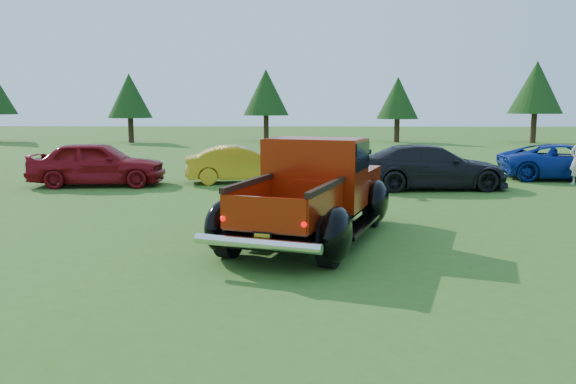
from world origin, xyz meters
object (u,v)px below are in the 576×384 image
at_px(tree_mid_left, 266,92).
at_px(tree_east, 536,88).
at_px(tree_mid_right, 398,98).
at_px(tree_west, 130,96).
at_px(show_car_grey, 431,167).
at_px(show_car_yellow, 241,164).
at_px(show_car_red, 98,163).
at_px(show_car_blue, 566,162).
at_px(pickup_truck, 316,190).

height_order(tree_mid_left, tree_east, tree_east).
xyz_separation_m(tree_mid_left, tree_east, (18.00, -1.50, 0.27)).
height_order(tree_mid_left, tree_mid_right, tree_mid_left).
distance_m(tree_west, show_car_grey, 26.16).
bearing_deg(tree_mid_right, show_car_yellow, -111.81).
relative_size(show_car_red, show_car_yellow, 1.14).
distance_m(tree_mid_left, show_car_red, 23.06).
height_order(tree_west, tree_east, tree_east).
xyz_separation_m(tree_mid_right, show_car_blue, (2.50, -19.67, -2.38)).
relative_size(tree_mid_left, show_car_grey, 1.11).
bearing_deg(show_car_yellow, show_car_grey, -113.58).
bearing_deg(show_car_red, show_car_blue, -87.66).
relative_size(tree_mid_left, show_car_red, 1.23).
bearing_deg(tree_east, show_car_yellow, -130.54).
bearing_deg(show_car_red, tree_east, -50.68).
bearing_deg(tree_mid_right, pickup_truck, -102.08).
height_order(tree_mid_left, show_car_red, tree_mid_left).
bearing_deg(show_car_blue, tree_east, -14.09).
xyz_separation_m(tree_mid_right, show_car_red, (-12.62, -21.62, -2.28)).
bearing_deg(tree_mid_left, tree_east, -4.76).
xyz_separation_m(tree_mid_right, tree_east, (9.00, -0.50, 0.68)).
height_order(tree_mid_left, show_car_blue, tree_mid_left).
xyz_separation_m(tree_west, show_car_grey, (15.50, -20.93, -2.46)).
xyz_separation_m(tree_mid_right, show_car_yellow, (-8.29, -20.72, -2.39)).
bearing_deg(show_car_blue, show_car_yellow, 100.18).
height_order(tree_mid_left, pickup_truck, tree_mid_left).
xyz_separation_m(show_car_yellow, show_car_blue, (10.79, 1.05, 0.01)).
bearing_deg(tree_mid_left, show_car_blue, -60.91).
xyz_separation_m(tree_mid_right, pickup_truck, (-6.03, -28.17, -2.09)).
relative_size(tree_mid_left, tree_mid_right, 1.14).
distance_m(show_car_grey, show_car_blue, 5.49).
distance_m(tree_mid_right, show_car_grey, 22.20).
bearing_deg(show_car_grey, tree_mid_right, -11.26).
height_order(show_car_red, show_car_blue, show_car_red).
relative_size(tree_mid_right, show_car_blue, 1.03).
relative_size(tree_east, show_car_grey, 1.20).
bearing_deg(show_car_blue, show_car_red, 101.99).
relative_size(tree_mid_left, tree_east, 0.93).
height_order(tree_mid_right, show_car_grey, tree_mid_right).
distance_m(tree_east, show_car_grey, 24.51).
xyz_separation_m(show_car_grey, show_car_blue, (5.00, 2.26, -0.06)).
relative_size(tree_east, pickup_truck, 1.02).
bearing_deg(tree_mid_right, show_car_grey, -96.50).
relative_size(show_car_red, show_car_grey, 0.91).
xyz_separation_m(tree_east, show_car_red, (-21.62, -21.12, -2.96)).
relative_size(tree_mid_right, show_car_red, 1.08).
height_order(tree_west, show_car_red, tree_west).
distance_m(tree_west, pickup_truck, 29.77).
relative_size(show_car_red, show_car_blue, 0.95).
relative_size(tree_west, show_car_red, 1.13).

